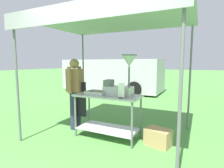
% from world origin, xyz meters
% --- Properties ---
extents(ground_plane, '(70.00, 70.00, 0.00)m').
position_xyz_m(ground_plane, '(0.00, 6.00, 0.00)').
color(ground_plane, '#519342').
extents(stall_canopy, '(3.09, 2.34, 2.38)m').
position_xyz_m(stall_canopy, '(-0.27, 1.04, 2.30)').
color(stall_canopy, slate).
rests_on(stall_canopy, ground).
extents(donut_cart, '(1.33, 0.61, 0.88)m').
position_xyz_m(donut_cart, '(-0.27, 0.94, 0.62)').
color(donut_cart, '#B7B7BC').
rests_on(donut_cart, ground).
extents(donut_tray, '(0.41, 0.31, 0.07)m').
position_xyz_m(donut_tray, '(-0.49, 0.87, 0.90)').
color(donut_tray, '#B7B7BC').
rests_on(donut_tray, donut_cart).
extents(donut_fryer, '(0.64, 0.28, 0.79)m').
position_xyz_m(donut_fryer, '(0.01, 0.97, 1.18)').
color(donut_fryer, '#B7B7BC').
rests_on(donut_fryer, donut_cart).
extents(menu_sign, '(0.13, 0.05, 0.28)m').
position_xyz_m(menu_sign, '(0.11, 0.73, 1.00)').
color(menu_sign, black).
rests_on(menu_sign, donut_cart).
extents(vendor, '(0.46, 0.54, 1.61)m').
position_xyz_m(vendor, '(-1.19, 1.08, 0.90)').
color(vendor, '#2D3347').
rests_on(vendor, ground).
extents(supply_crate, '(0.51, 0.39, 0.31)m').
position_xyz_m(supply_crate, '(0.73, 1.01, 0.16)').
color(supply_crate, tan).
rests_on(supply_crate, ground).
extents(van_silver, '(5.25, 2.14, 1.69)m').
position_xyz_m(van_silver, '(-2.90, 6.43, 0.88)').
color(van_silver, '#BCBCC1').
rests_on(van_silver, ground).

